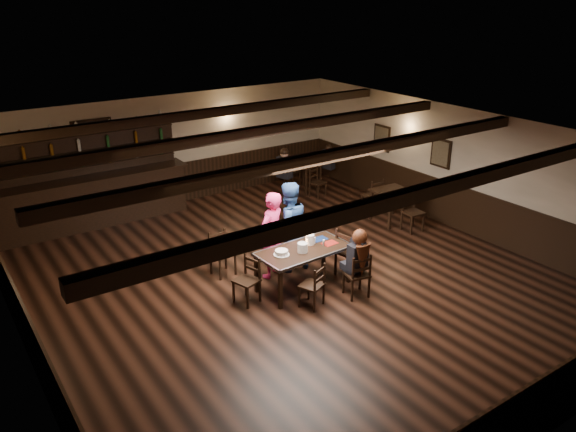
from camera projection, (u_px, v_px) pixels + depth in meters
ground at (289, 279)px, 10.43m from camera, size 10.00×10.00×0.00m
room_shell at (289, 190)px, 9.80m from camera, size 9.02×10.02×2.71m
dining_table at (304, 253)px, 9.92m from camera, size 1.71×0.90×0.75m
chair_near_left at (315, 283)px, 9.36m from camera, size 0.47×0.46×0.78m
chair_near_right at (359, 272)px, 9.64m from camera, size 0.46×0.44×0.83m
chair_end_left at (249, 276)px, 9.55m from camera, size 0.46×0.47×0.82m
chair_end_right at (347, 250)px, 10.34m from camera, size 0.49×0.51×0.94m
chair_far_pushed at (220, 249)px, 10.48m from camera, size 0.43×0.41×0.85m
woman_pink at (271, 235)px, 10.27m from camera, size 0.71×0.59×1.65m
man_blue at (288, 226)px, 10.52m from camera, size 0.92×0.76×1.75m
seated_person at (359, 253)px, 9.56m from camera, size 0.34×0.51×0.84m
cake at (281, 253)px, 9.66m from camera, size 0.28×0.28×0.09m
plate_stack_a at (303, 247)px, 9.75m from camera, size 0.18×0.18×0.17m
plate_stack_b at (310, 239)px, 10.05m from camera, size 0.16×0.16×0.19m
tea_light at (302, 244)px, 10.02m from camera, size 0.05×0.05×0.06m
salt_shaker at (324, 242)px, 10.03m from camera, size 0.04×0.04×0.10m
pepper_shaker at (324, 243)px, 10.01m from camera, size 0.03×0.03×0.09m
drink_glass at (313, 240)px, 10.09m from camera, size 0.08×0.08×0.12m
menu_red at (330, 243)px, 10.12m from camera, size 0.29×0.21×0.00m
menu_blue at (319, 239)px, 10.29m from camera, size 0.30×0.21×0.00m
bar_counter at (90, 194)px, 12.60m from camera, size 4.48×0.70×2.20m
back_table_a at (393, 195)px, 12.79m from camera, size 0.87×0.87×0.75m
back_table_b at (305, 167)px, 14.79m from camera, size 0.85×0.85×0.75m
bg_patron_left at (284, 163)px, 14.40m from camera, size 0.33×0.43×0.79m
bg_patron_right at (329, 157)px, 15.16m from camera, size 0.27×0.36×0.67m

